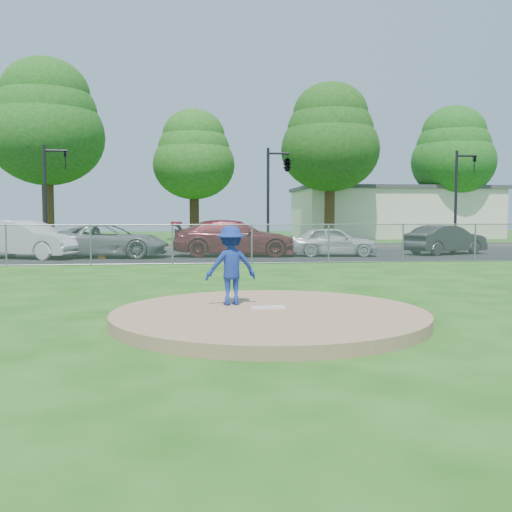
{
  "coord_description": "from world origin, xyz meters",
  "views": [
    {
      "loc": [
        -1.35,
        -9.61,
        1.82
      ],
      "look_at": [
        0.0,
        2.0,
        1.0
      ],
      "focal_mm": 40.0,
      "sensor_mm": 36.0,
      "label": 1
    }
  ],
  "objects_px": {
    "parked_car_white": "(27,239)",
    "pitcher": "(231,265)",
    "parked_car_pearl": "(333,241)",
    "tree_center": "(194,154)",
    "parked_car_gray": "(109,241)",
    "traffic_signal_right": "(460,190)",
    "commercial_building": "(392,212)",
    "parked_car_darkred": "(235,238)",
    "traffic_signal_left": "(50,187)",
    "parked_car_charcoal": "(446,240)",
    "traffic_signal_center": "(285,166)",
    "tree_left": "(46,122)",
    "traffic_cone": "(102,250)",
    "tree_right": "(330,137)",
    "tree_far_right": "(453,152)"
  },
  "relations": [
    {
      "from": "commercial_building",
      "to": "traffic_signal_center",
      "type": "distance_m",
      "value": 20.17
    },
    {
      "from": "pitcher",
      "to": "parked_car_pearl",
      "type": "bearing_deg",
      "value": -120.46
    },
    {
      "from": "tree_left",
      "to": "parked_car_pearl",
      "type": "bearing_deg",
      "value": -43.54
    },
    {
      "from": "parked_car_gray",
      "to": "tree_left",
      "type": "bearing_deg",
      "value": 29.91
    },
    {
      "from": "parked_car_pearl",
      "to": "traffic_signal_right",
      "type": "bearing_deg",
      "value": -48.73
    },
    {
      "from": "parked_car_white",
      "to": "parked_car_darkred",
      "type": "relative_size",
      "value": 0.87
    },
    {
      "from": "tree_center",
      "to": "parked_car_charcoal",
      "type": "bearing_deg",
      "value": -56.42
    },
    {
      "from": "commercial_building",
      "to": "tree_far_right",
      "type": "height_order",
      "value": "tree_far_right"
    },
    {
      "from": "pitcher",
      "to": "parked_car_charcoal",
      "type": "distance_m",
      "value": 19.27
    },
    {
      "from": "traffic_signal_right",
      "to": "traffic_signal_left",
      "type": "bearing_deg",
      "value": 180.0
    },
    {
      "from": "traffic_cone",
      "to": "parked_car_gray",
      "type": "distance_m",
      "value": 0.85
    },
    {
      "from": "parked_car_white",
      "to": "parked_car_pearl",
      "type": "bearing_deg",
      "value": -66.99
    },
    {
      "from": "traffic_signal_right",
      "to": "parked_car_charcoal",
      "type": "relative_size",
      "value": 1.34
    },
    {
      "from": "parked_car_gray",
      "to": "tree_far_right",
      "type": "bearing_deg",
      "value": -44.79
    },
    {
      "from": "tree_right",
      "to": "tree_left",
      "type": "bearing_deg",
      "value": -177.14
    },
    {
      "from": "tree_left",
      "to": "tree_right",
      "type": "bearing_deg",
      "value": 2.86
    },
    {
      "from": "commercial_building",
      "to": "parked_car_charcoal",
      "type": "height_order",
      "value": "commercial_building"
    },
    {
      "from": "tree_left",
      "to": "tree_center",
      "type": "bearing_deg",
      "value": 16.7
    },
    {
      "from": "parked_car_white",
      "to": "pitcher",
      "type": "bearing_deg",
      "value": -129.32
    },
    {
      "from": "commercial_building",
      "to": "traffic_signal_center",
      "type": "bearing_deg",
      "value": -126.94
    },
    {
      "from": "traffic_cone",
      "to": "parked_car_white",
      "type": "height_order",
      "value": "parked_car_white"
    },
    {
      "from": "commercial_building",
      "to": "parked_car_pearl",
      "type": "bearing_deg",
      "value": -116.01
    },
    {
      "from": "tree_left",
      "to": "parked_car_gray",
      "type": "xyz_separation_m",
      "value": [
        6.1,
        -15.03,
        -7.5
      ]
    },
    {
      "from": "traffic_signal_left",
      "to": "parked_car_pearl",
      "type": "relative_size",
      "value": 1.41
    },
    {
      "from": "commercial_building",
      "to": "traffic_signal_left",
      "type": "relative_size",
      "value": 2.93
    },
    {
      "from": "tree_center",
      "to": "parked_car_darkred",
      "type": "bearing_deg",
      "value": -84.67
    },
    {
      "from": "pitcher",
      "to": "parked_car_gray",
      "type": "distance_m",
      "value": 15.84
    },
    {
      "from": "parked_car_darkred",
      "to": "traffic_signal_left",
      "type": "bearing_deg",
      "value": 61.62
    },
    {
      "from": "commercial_building",
      "to": "pitcher",
      "type": "height_order",
      "value": "commercial_building"
    },
    {
      "from": "traffic_signal_center",
      "to": "tree_center",
      "type": "bearing_deg",
      "value": 112.49
    },
    {
      "from": "tree_right",
      "to": "parked_car_gray",
      "type": "xyz_separation_m",
      "value": [
        -13.9,
        -16.03,
        -6.91
      ]
    },
    {
      "from": "traffic_cone",
      "to": "parked_car_gray",
      "type": "relative_size",
      "value": 0.15
    },
    {
      "from": "parked_car_white",
      "to": "parked_car_charcoal",
      "type": "bearing_deg",
      "value": -65.03
    },
    {
      "from": "parked_car_pearl",
      "to": "parked_car_darkred",
      "type": "bearing_deg",
      "value": 90.83
    },
    {
      "from": "traffic_signal_center",
      "to": "parked_car_darkred",
      "type": "distance_m",
      "value": 7.72
    },
    {
      "from": "tree_far_right",
      "to": "traffic_signal_right",
      "type": "relative_size",
      "value": 1.92
    },
    {
      "from": "tree_left",
      "to": "pitcher",
      "type": "height_order",
      "value": "tree_left"
    },
    {
      "from": "traffic_signal_right",
      "to": "parked_car_white",
      "type": "relative_size",
      "value": 1.14
    },
    {
      "from": "tree_far_right",
      "to": "traffic_cone",
      "type": "relative_size",
      "value": 13.84
    },
    {
      "from": "parked_car_white",
      "to": "parked_car_pearl",
      "type": "height_order",
      "value": "parked_car_white"
    },
    {
      "from": "tree_center",
      "to": "parked_car_white",
      "type": "height_order",
      "value": "tree_center"
    },
    {
      "from": "tree_far_right",
      "to": "tree_right",
      "type": "bearing_deg",
      "value": -164.74
    },
    {
      "from": "parked_car_pearl",
      "to": "tree_center",
      "type": "bearing_deg",
      "value": 25.04
    },
    {
      "from": "tree_center",
      "to": "parked_car_pearl",
      "type": "xyz_separation_m",
      "value": [
        6.11,
        -18.31,
        -5.78
      ]
    },
    {
      "from": "tree_center",
      "to": "traffic_signal_right",
      "type": "relative_size",
      "value": 1.76
    },
    {
      "from": "tree_center",
      "to": "parked_car_gray",
      "type": "relative_size",
      "value": 1.88
    },
    {
      "from": "pitcher",
      "to": "parked_car_darkred",
      "type": "relative_size",
      "value": 0.26
    },
    {
      "from": "pitcher",
      "to": "parked_car_pearl",
      "type": "height_order",
      "value": "pitcher"
    },
    {
      "from": "traffic_signal_center",
      "to": "pitcher",
      "type": "bearing_deg",
      "value": -102.14
    },
    {
      "from": "traffic_signal_right",
      "to": "parked_car_gray",
      "type": "xyz_separation_m",
      "value": [
        -19.14,
        -6.03,
        -2.63
      ]
    }
  ]
}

